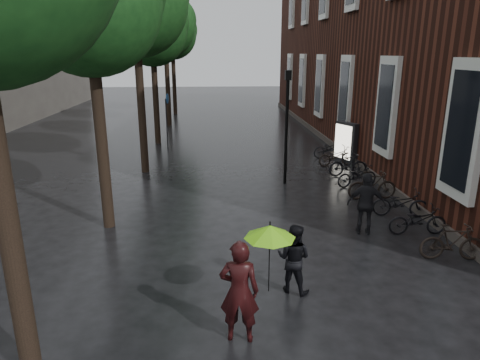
{
  "coord_description": "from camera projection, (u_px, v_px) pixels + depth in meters",
  "views": [
    {
      "loc": [
        -1.04,
        -4.93,
        4.93
      ],
      "look_at": [
        -0.33,
        5.57,
        1.77
      ],
      "focal_mm": 32.0,
      "sensor_mm": 36.0,
      "label": 1
    }
  ],
  "objects": [
    {
      "name": "brick_building",
      "position": [
        417.0,
        32.0,
        23.75
      ],
      "size": [
        10.2,
        33.2,
        12.0
      ],
      "color": "#38160F",
      "rests_on": "ground"
    },
    {
      "name": "street_trees",
      "position": [
        144.0,
        20.0,
        19.33
      ],
      "size": [
        4.33,
        34.03,
        8.91
      ],
      "color": "black",
      "rests_on": "ground"
    },
    {
      "name": "person_burgundy",
      "position": [
        239.0,
        292.0,
        7.39
      ],
      "size": [
        0.75,
        0.55,
        1.91
      ],
      "primitive_type": "imported",
      "rotation": [
        0.0,
        0.0,
        3.0
      ],
      "color": "black",
      "rests_on": "ground"
    },
    {
      "name": "person_black",
      "position": [
        294.0,
        258.0,
        9.0
      ],
      "size": [
        0.93,
        0.87,
        1.52
      ],
      "primitive_type": "imported",
      "rotation": [
        0.0,
        0.0,
        2.63
      ],
      "color": "black",
      "rests_on": "ground"
    },
    {
      "name": "lime_umbrella",
      "position": [
        270.0,
        232.0,
        7.92
      ],
      "size": [
        0.98,
        0.98,
        1.45
      ],
      "rotation": [
        0.0,
        0.0,
        -0.33
      ],
      "color": "black",
      "rests_on": "ground"
    },
    {
      "name": "pedestrian_walking",
      "position": [
        366.0,
        204.0,
        11.86
      ],
      "size": [
        1.11,
        0.69,
        1.77
      ],
      "primitive_type": "imported",
      "rotation": [
        0.0,
        0.0,
        2.88
      ],
      "color": "black",
      "rests_on": "ground"
    },
    {
      "name": "parked_bicycles",
      "position": [
        366.0,
        179.0,
        15.72
      ],
      "size": [
        2.07,
        11.49,
        1.02
      ],
      "color": "black",
      "rests_on": "ground"
    },
    {
      "name": "ad_lightbox",
      "position": [
        346.0,
        143.0,
        19.57
      ],
      "size": [
        0.29,
        1.25,
        1.88
      ],
      "rotation": [
        0.0,
        0.0,
        0.43
      ],
      "color": "black",
      "rests_on": "ground"
    },
    {
      "name": "lamp_post",
      "position": [
        287.0,
        117.0,
        15.98
      ],
      "size": [
        0.22,
        0.22,
        4.3
      ],
      "rotation": [
        0.0,
        0.0,
        -0.04
      ],
      "color": "black",
      "rests_on": "ground"
    },
    {
      "name": "cycle_sign",
      "position": [
        167.0,
        112.0,
        22.5
      ],
      "size": [
        0.15,
        0.52,
        2.85
      ],
      "rotation": [
        0.0,
        0.0,
        -0.12
      ],
      "color": "#262628",
      "rests_on": "ground"
    }
  ]
}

